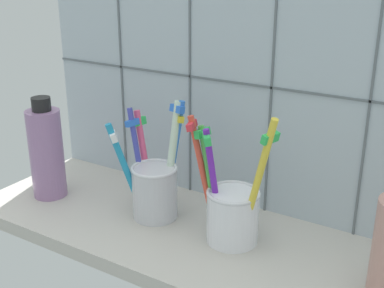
# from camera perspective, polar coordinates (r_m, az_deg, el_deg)

# --- Properties ---
(counter_slab) EXTENTS (0.64, 0.22, 0.02)m
(counter_slab) POSITION_cam_1_polar(r_m,az_deg,el_deg) (0.69, -0.51, -10.58)
(counter_slab) COLOR #BCB7AD
(counter_slab) RESTS_ON ground
(tile_wall_back) EXTENTS (0.64, 0.02, 0.45)m
(tile_wall_back) POSITION_cam_1_polar(r_m,az_deg,el_deg) (0.71, 4.67, 8.96)
(tile_wall_back) COLOR #B2C1CC
(tile_wall_back) RESTS_ON ground
(toothbrush_cup_left) EXTENTS (0.09, 0.09, 0.16)m
(toothbrush_cup_left) POSITION_cam_1_polar(r_m,az_deg,el_deg) (0.70, -4.28, -4.62)
(toothbrush_cup_left) COLOR silver
(toothbrush_cup_left) RESTS_ON counter_slab
(toothbrush_cup_right) EXTENTS (0.12, 0.07, 0.18)m
(toothbrush_cup_right) POSITION_cam_1_polar(r_m,az_deg,el_deg) (0.65, 4.50, -7.48)
(toothbrush_cup_right) COLOR white
(toothbrush_cup_right) RESTS_ON counter_slab
(soap_bottle) EXTENTS (0.05, 0.05, 0.16)m
(soap_bottle) POSITION_cam_1_polar(r_m,az_deg,el_deg) (0.78, -16.24, -0.85)
(soap_bottle) COLOR #9C72A2
(soap_bottle) RESTS_ON counter_slab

